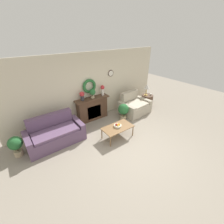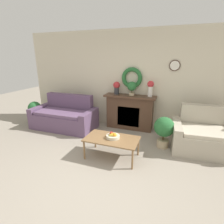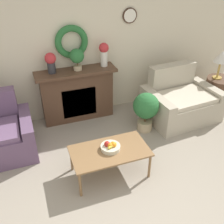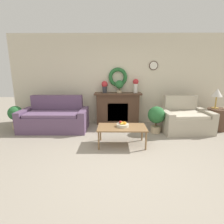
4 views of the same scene
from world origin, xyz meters
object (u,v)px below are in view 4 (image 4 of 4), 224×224
side_table_by_loveseat (217,119)px  vase_on_mantel_left (105,86)px  couch_left (55,118)px  potted_plant_floor_by_couch (16,115)px  table_lamp (217,93)px  potted_plant_on_mantel (119,85)px  fireplace (118,108)px  fruit_bowl (123,124)px  coffee_table (122,128)px  potted_plant_floor_by_loveseat (156,117)px  vase_on_mantel_right (136,85)px  loveseat_right (184,119)px

side_table_by_loveseat → vase_on_mantel_left: vase_on_mantel_left is taller
couch_left → potted_plant_floor_by_couch: 1.13m
table_lamp → potted_plant_on_mantel: size_ratio=1.47×
couch_left → potted_plant_on_mantel: (1.82, 0.58, 0.88)m
fireplace → fruit_bowl: fireplace is taller
coffee_table → potted_plant_floor_by_couch: potted_plant_floor_by_couch is taller
coffee_table → potted_plant_floor_by_loveseat: size_ratio=1.49×
couch_left → vase_on_mantel_right: 2.55m
side_table_by_loveseat → table_lamp: size_ratio=1.08×
potted_plant_on_mantel → potted_plant_floor_by_loveseat: potted_plant_on_mantel is taller
table_lamp → couch_left: bearing=-178.6°
vase_on_mantel_left → potted_plant_on_mantel: potted_plant_on_mantel is taller
fruit_bowl → side_table_by_loveseat: bearing=21.7°
vase_on_mantel_left → fruit_bowl: bearing=-73.6°
loveseat_right → potted_plant_floor_by_couch: loveseat_right is taller
fireplace → potted_plant_floor_by_couch: (-2.90, -0.54, -0.08)m
side_table_by_loveseat → potted_plant_on_mantel: potted_plant_on_mantel is taller
potted_plant_on_mantel → potted_plant_floor_by_loveseat: size_ratio=0.53×
table_lamp → vase_on_mantel_left: bearing=171.2°
loveseat_right → coffee_table: loveseat_right is taller
coffee_table → vase_on_mantel_left: size_ratio=3.03×
loveseat_right → fruit_bowl: bearing=-155.0°
table_lamp → potted_plant_floor_by_loveseat: size_ratio=0.77×
loveseat_right → vase_on_mantel_left: (-2.22, 0.63, 0.86)m
coffee_table → side_table_by_loveseat: bearing=21.9°
potted_plant_on_mantel → fireplace: bearing=161.4°
vase_on_mantel_right → potted_plant_floor_by_couch: vase_on_mantel_right is taller
couch_left → vase_on_mantel_left: bearing=22.9°
potted_plant_floor_by_couch → vase_on_mantel_right: bearing=9.1°
fireplace → table_lamp: size_ratio=2.57×
side_table_by_loveseat → vase_on_mantel_right: 2.50m
couch_left → fruit_bowl: bearing=-29.2°
potted_plant_floor_by_couch → potted_plant_on_mantel: bearing=10.2°
table_lamp → vase_on_mantel_right: 2.25m
side_table_by_loveseat → vase_on_mantel_left: 3.36m
vase_on_mantel_right → potted_plant_on_mantel: 0.49m
side_table_by_loveseat → potted_plant_floor_by_couch: size_ratio=0.90×
table_lamp → vase_on_mantel_left: 3.17m
vase_on_mantel_right → potted_plant_floor_by_couch: size_ratio=0.63×
side_table_by_loveseat → table_lamp: bearing=141.3°
couch_left → table_lamp: bearing=1.0°
fireplace → fruit_bowl: 1.61m
couch_left → coffee_table: couch_left is taller
potted_plant_floor_by_couch → fruit_bowl: bearing=-19.7°
potted_plant_floor_by_couch → fireplace: bearing=10.6°
vase_on_mantel_right → potted_plant_floor_by_loveseat: vase_on_mantel_right is taller
fruit_bowl → table_lamp: 2.93m
fireplace → couch_left: (-1.78, -0.59, -0.17)m
coffee_table → vase_on_mantel_right: size_ratio=2.55×
coffee_table → table_lamp: bearing=23.4°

